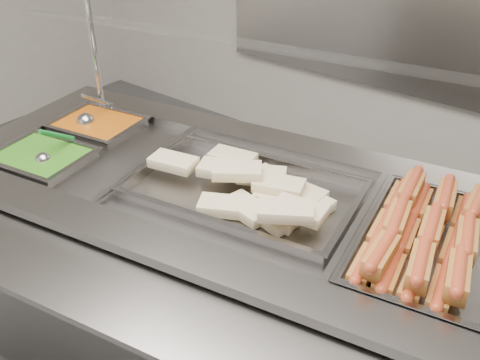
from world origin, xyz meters
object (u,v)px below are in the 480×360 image
Objects in this scene: ladle at (87,121)px; serving_spoon at (46,156)px; steam_counter at (228,289)px; sneeze_guard at (259,49)px; pan_wraps at (243,194)px; pan_hotdogs at (427,252)px.

ladle is 1.08× the size of serving_spoon.
steam_counter is 1.19× the size of sneeze_guard.
serving_spoon is at bearing -157.05° from pan_wraps.
steam_counter is 0.83m from serving_spoon.
steam_counter is 11.19× the size of serving_spoon.
sneeze_guard is at bearing 41.36° from serving_spoon.
ladle is (-0.69, -0.22, -0.38)m from sneeze_guard.
pan_wraps is at bearing -169.57° from pan_hotdogs.
ladle is at bearing -162.25° from sneeze_guard.
pan_wraps is at bearing 0.48° from ladle.
ladle reaches higher than serving_spoon.
pan_hotdogs is (0.65, 0.12, 0.43)m from steam_counter.
pan_hotdogs is 0.81× the size of pan_wraps.
steam_counter is at bearing -0.37° from ladle.
steam_counter is 0.88m from ladle.
pan_wraps is 4.15× the size of serving_spoon.
ladle is (-0.80, -0.01, 0.04)m from pan_wraps.
sneeze_guard is at bearing 17.75° from ladle.
pan_hotdogs is at bearing 17.32° from serving_spoon.
ladle is at bearing 114.44° from serving_spoon.
pan_hotdogs and pan_wraps have the same top height.
serving_spoon is (-0.67, -0.28, 0.04)m from pan_wraps.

